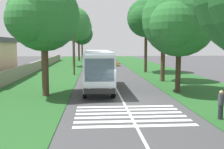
% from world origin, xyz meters
% --- Properties ---
extents(ground, '(160.00, 160.00, 0.00)m').
position_xyz_m(ground, '(0.00, 0.00, 0.00)').
color(ground, '#424244').
extents(grass_verge_left, '(120.00, 8.00, 0.04)m').
position_xyz_m(grass_verge_left, '(15.00, 8.20, 0.02)').
color(grass_verge_left, '#235623').
rests_on(grass_verge_left, ground).
extents(grass_verge_right, '(120.00, 8.00, 0.04)m').
position_xyz_m(grass_verge_right, '(15.00, -8.20, 0.02)').
color(grass_verge_right, '#235623').
rests_on(grass_verge_right, ground).
extents(centre_line, '(110.00, 0.16, 0.01)m').
position_xyz_m(centre_line, '(15.00, 0.00, 0.00)').
color(centre_line, silver).
rests_on(centre_line, ground).
extents(coach_bus, '(11.16, 2.62, 3.73)m').
position_xyz_m(coach_bus, '(5.02, 1.80, 2.15)').
color(coach_bus, silver).
rests_on(coach_bus, ground).
extents(zebra_crossing, '(4.95, 6.80, 0.01)m').
position_xyz_m(zebra_crossing, '(-4.27, 0.00, 0.00)').
color(zebra_crossing, silver).
rests_on(zebra_crossing, ground).
extents(trailing_car_0, '(4.30, 1.78, 1.43)m').
position_xyz_m(trailing_car_0, '(24.81, 2.07, 0.67)').
color(trailing_car_0, gray).
rests_on(trailing_car_0, ground).
extents(trailing_car_1, '(4.30, 1.78, 1.43)m').
position_xyz_m(trailing_car_1, '(34.48, -1.92, 0.67)').
color(trailing_car_1, gold).
rests_on(trailing_car_1, ground).
extents(trailing_minibus_0, '(6.00, 2.14, 2.53)m').
position_xyz_m(trailing_minibus_0, '(43.17, -1.67, 1.55)').
color(trailing_minibus_0, '#BFB299').
rests_on(trailing_minibus_0, ground).
extents(roadside_tree_left_0, '(7.72, 6.47, 10.67)m').
position_xyz_m(roadside_tree_left_0, '(61.05, 5.69, 7.29)').
color(roadside_tree_left_0, brown).
rests_on(roadside_tree_left_0, grass_verge_left).
extents(roadside_tree_left_1, '(7.76, 6.71, 11.63)m').
position_xyz_m(roadside_tree_left_1, '(33.00, 6.16, 8.14)').
color(roadside_tree_left_1, '#4C3826').
rests_on(roadside_tree_left_1, grass_verge_left).
extents(roadside_tree_left_2, '(6.94, 5.89, 9.62)m').
position_xyz_m(roadside_tree_left_2, '(2.41, 6.41, 6.54)').
color(roadside_tree_left_2, '#4C3826').
rests_on(roadside_tree_left_2, grass_verge_left).
extents(roadside_tree_left_3, '(8.31, 6.85, 12.05)m').
position_xyz_m(roadside_tree_left_3, '(50.27, 6.10, 8.46)').
color(roadside_tree_left_3, '#3D2D1E').
rests_on(roadside_tree_left_3, grass_verge_left).
extents(roadside_tree_right_0, '(7.16, 5.99, 11.30)m').
position_xyz_m(roadside_tree_right_0, '(20.60, -5.69, 8.20)').
color(roadside_tree_right_0, '#3D2D1E').
rests_on(roadside_tree_right_0, grass_verge_right).
extents(roadside_tree_right_1, '(7.86, 6.65, 9.85)m').
position_xyz_m(roadside_tree_right_1, '(3.33, -5.25, 6.39)').
color(roadside_tree_right_1, '#3D2D1E').
rests_on(roadside_tree_right_1, grass_verge_right).
extents(roadside_tree_right_3, '(5.81, 5.04, 10.10)m').
position_xyz_m(roadside_tree_right_3, '(10.40, -5.76, 7.47)').
color(roadside_tree_right_3, '#4C3826').
rests_on(roadside_tree_right_3, grass_verge_right).
extents(utility_pole, '(0.24, 1.40, 7.94)m').
position_xyz_m(utility_pole, '(17.79, 4.95, 4.15)').
color(utility_pole, '#473828').
rests_on(utility_pole, grass_verge_left).
extents(roadside_wall, '(70.00, 0.40, 1.53)m').
position_xyz_m(roadside_wall, '(20.00, 11.60, 0.81)').
color(roadside_wall, gray).
rests_on(roadside_wall, grass_verge_left).
extents(pedestrian, '(0.34, 0.34, 1.69)m').
position_xyz_m(pedestrian, '(-5.70, -5.06, 0.91)').
color(pedestrian, '#26262D').
rests_on(pedestrian, grass_verge_right).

